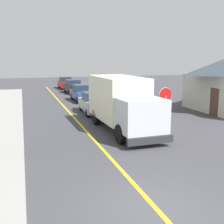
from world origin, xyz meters
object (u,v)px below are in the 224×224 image
object	(u,v)px
parked_car_far	(73,87)
parked_van_across	(133,101)
stop_sign	(165,101)
parked_car_near	(94,103)
parked_car_mid	(82,93)
parked_car_furthest	(65,83)
box_truck	(122,101)

from	to	relation	value
parked_car_far	parked_van_across	xyz separation A→B (m)	(2.60, -13.76, 0.00)
parked_van_across	stop_sign	size ratio (longest dim) A/B	1.67
parked_car_near	parked_car_mid	distance (m)	6.71
parked_car_near	stop_sign	bearing A→B (deg)	-70.67
parked_car_near	parked_car_far	bearing A→B (deg)	86.87
parked_car_furthest	parked_van_across	xyz separation A→B (m)	(2.73, -19.55, 0.00)
parked_car_near	parked_car_furthest	xyz separation A→B (m)	(0.63, 19.61, 0.00)
parked_van_across	parked_car_furthest	bearing A→B (deg)	97.95
stop_sign	box_truck	bearing A→B (deg)	151.04
box_truck	parked_car_furthest	bearing A→B (deg)	89.20
parked_car_mid	parked_car_far	distance (m)	7.13
parked_car_far	parked_van_across	bearing A→B (deg)	-79.29
parked_car_furthest	stop_sign	size ratio (longest dim) A/B	1.67
parked_car_far	parked_van_across	distance (m)	14.00
box_truck	parked_van_across	bearing A→B (deg)	62.65
parked_car_furthest	parked_van_across	bearing A→B (deg)	-82.05
parked_car_near	parked_car_mid	size ratio (longest dim) A/B	1.00
box_truck	stop_sign	bearing A→B (deg)	-28.96
parked_car_near	box_truck	bearing A→B (deg)	-87.40
parked_car_mid	stop_sign	world-z (taller)	stop_sign
parked_car_near	parked_van_across	world-z (taller)	same
parked_car_far	stop_sign	xyz separation A→B (m)	(1.76, -20.97, 1.06)
parked_van_across	box_truck	bearing A→B (deg)	-117.35
parked_car_far	parked_van_across	world-z (taller)	same
parked_car_far	parked_car_furthest	world-z (taller)	same
box_truck	stop_sign	size ratio (longest dim) A/B	2.73
parked_van_across	parked_car_mid	bearing A→B (deg)	113.68
box_truck	parked_car_far	size ratio (longest dim) A/B	1.62
parked_car_far	parked_car_furthest	bearing A→B (deg)	91.28
parked_car_far	parked_car_near	bearing A→B (deg)	-93.13
parked_car_far	stop_sign	world-z (taller)	stop_sign
parked_van_across	stop_sign	distance (m)	7.34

